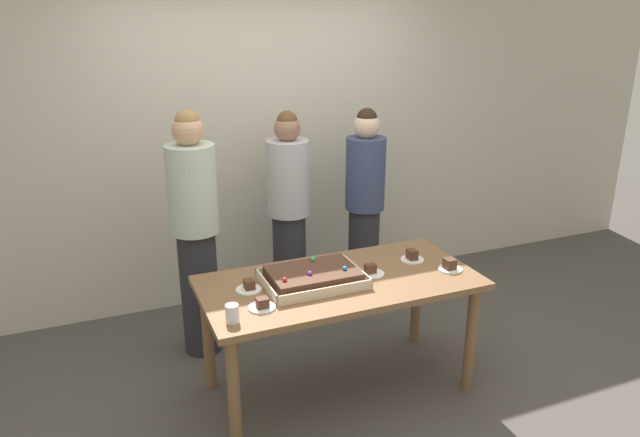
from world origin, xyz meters
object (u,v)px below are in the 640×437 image
person_striped_tie_right (365,205)px  plated_slice_near_left (249,287)px  plated_slice_far_left (412,257)px  plated_slice_near_right (450,266)px  person_serving_front (289,213)px  sheet_cake (313,277)px  party_table (340,295)px  drink_cup_nearest (232,314)px  plated_slice_far_right (371,271)px  person_green_shirt_behind (195,232)px  plated_slice_center_front (262,305)px

person_striped_tie_right → plated_slice_near_left: bearing=-12.0°
plated_slice_far_left → plated_slice_near_right: bearing=-57.3°
plated_slice_far_left → person_serving_front: 1.12m
plated_slice_near_left → person_striped_tie_right: (1.23, 0.97, 0.06)m
sheet_cake → plated_slice_far_left: size_ratio=3.89×
party_table → drink_cup_nearest: bearing=-160.3°
party_table → person_serving_front: person_serving_front is taller
plated_slice_near_left → drink_cup_nearest: drink_cup_nearest is taller
plated_slice_far_left → plated_slice_far_right: plated_slice_far_left is taller
party_table → person_green_shirt_behind: bearing=131.5°
person_green_shirt_behind → person_striped_tie_right: size_ratio=1.07×
sheet_cake → plated_slice_near_left: (-0.38, 0.05, -0.02)m
plated_slice_near_left → plated_slice_near_right: (1.24, -0.20, 0.01)m
plated_slice_center_front → person_serving_front: (0.60, 1.26, 0.06)m
plated_slice_center_front → person_striped_tie_right: size_ratio=0.09×
plated_slice_center_front → plated_slice_far_left: bearing=13.5°
plated_slice_near_left → person_green_shirt_behind: person_green_shirt_behind is taller
sheet_cake → drink_cup_nearest: bearing=-153.8°
party_table → drink_cup_nearest: (-0.72, -0.26, 0.15)m
party_table → person_green_shirt_behind: (-0.70, 0.79, 0.23)m
sheet_cake → plated_slice_near_right: 0.87m
sheet_cake → person_green_shirt_behind: (-0.54, 0.78, 0.09)m
sheet_cake → person_serving_front: bearing=78.0°
plated_slice_far_left → person_serving_front: person_serving_front is taller
drink_cup_nearest → plated_slice_near_left: bearing=61.1°
plated_slice_near_right → plated_slice_far_right: (-0.48, 0.13, -0.01)m
plated_slice_near_left → person_serving_front: (0.60, 1.02, 0.06)m
person_striped_tie_right → drink_cup_nearest: bearing=-7.6°
plated_slice_far_right → person_serving_front: size_ratio=0.09×
plated_slice_far_left → plated_slice_far_right: 0.36m
plated_slice_near_left → drink_cup_nearest: bearing=-118.9°
plated_slice_near_left → person_green_shirt_behind: bearing=102.5°
plated_slice_center_front → drink_cup_nearest: bearing=-155.4°
party_table → person_serving_front: size_ratio=1.03×
plated_slice_far_right → drink_cup_nearest: 0.97m
person_striped_tie_right → plated_slice_near_right: bearing=40.2°
plated_slice_near_right → plated_slice_center_front: bearing=-178.0°
plated_slice_center_front → plated_slice_far_right: bearing=12.7°
person_green_shirt_behind → plated_slice_far_right: bearing=14.2°
plated_slice_near_left → person_green_shirt_behind: size_ratio=0.09×
party_table → plated_slice_far_left: plated_slice_far_left is taller
plated_slice_far_right → plated_slice_center_front: (-0.75, -0.17, 0.00)m
sheet_cake → person_striped_tie_right: bearing=50.3°
person_serving_front → drink_cup_nearest: bearing=-18.2°
person_serving_front → person_green_shirt_behind: person_green_shirt_behind is taller
party_table → plated_slice_near_right: (0.69, -0.13, 0.13)m
plated_slice_far_right → person_striped_tie_right: 1.15m
person_striped_tie_right → plated_slice_center_front: bearing=-5.5°
sheet_cake → plated_slice_far_left: sheet_cake is taller
plated_slice_near_right → plated_slice_center_front: plated_slice_near_right is taller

